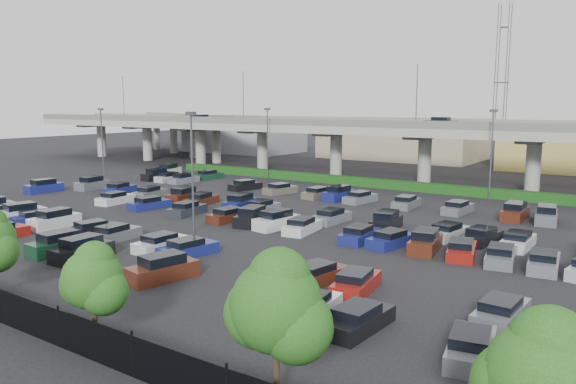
{
  "coord_description": "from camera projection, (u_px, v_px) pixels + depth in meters",
  "views": [
    {
      "loc": [
        33.27,
        -41.94,
        10.99
      ],
      "look_at": [
        1.04,
        4.66,
        2.0
      ],
      "focal_mm": 35.0,
      "sensor_mm": 36.0,
      "label": 1
    }
  ],
  "objects": [
    {
      "name": "hedge",
      "position": [
        368.0,
        182.0,
        74.71
      ],
      "size": [
        66.0,
        1.6,
        1.1
      ],
      "primitive_type": "cube",
      "color": "#123F12",
      "rests_on": "ground"
    },
    {
      "name": "light_poles",
      "position": [
        232.0,
        150.0,
        57.45
      ],
      "size": [
        66.9,
        48.38,
        10.3
      ],
      "color": "#49494E",
      "rests_on": "ground"
    },
    {
      "name": "parked_cars",
      "position": [
        220.0,
        216.0,
        52.36
      ],
      "size": [
        63.1,
        41.67,
        1.67
      ],
      "color": "white",
      "rests_on": "ground"
    },
    {
      "name": "ground",
      "position": [
        252.0,
        218.0,
        54.49
      ],
      "size": [
        280.0,
        280.0,
        0.0
      ],
      "primitive_type": "plane",
      "color": "black"
    },
    {
      "name": "distant_buildings",
      "position": [
        529.0,
        145.0,
        97.16
      ],
      "size": [
        138.0,
        24.0,
        9.0
      ],
      "color": "gray",
      "rests_on": "ground"
    },
    {
      "name": "on_ramp",
      "position": [
        184.0,
        123.0,
        117.65
      ],
      "size": [
        50.93,
        30.13,
        8.8
      ],
      "color": "#989890",
      "rests_on": "ground"
    },
    {
      "name": "comm_tower",
      "position": [
        501.0,
        79.0,
        109.9
      ],
      "size": [
        2.4,
        2.4,
        30.0
      ],
      "color": "#49494E",
      "rests_on": "ground"
    },
    {
      "name": "overpass",
      "position": [
        390.0,
        132.0,
        79.52
      ],
      "size": [
        150.0,
        13.0,
        15.8
      ],
      "color": "#989890",
      "rests_on": "ground"
    }
  ]
}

